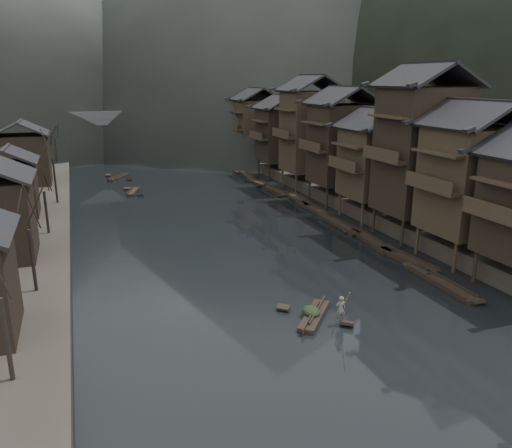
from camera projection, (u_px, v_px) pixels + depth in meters
name	position (u px, v px, depth m)	size (l,w,h in m)	color
water	(275.00, 280.00, 38.89)	(300.00, 300.00, 0.00)	black
right_bank	(376.00, 164.00, 86.17)	(40.00, 200.00, 1.80)	#2D2823
stilt_houses	(350.00, 133.00, 59.49)	(9.00, 67.60, 16.79)	black
left_houses	(5.00, 179.00, 48.76)	(8.10, 53.20, 8.73)	black
bare_trees	(45.00, 164.00, 54.60)	(3.84, 71.54, 7.68)	black
moored_sampans	(285.00, 196.00, 65.98)	(2.95, 72.73, 0.47)	black
midriver_boats	(133.00, 169.00, 85.20)	(9.02, 39.46, 0.45)	black
stone_bridge	(144.00, 129.00, 102.44)	(40.00, 6.00, 9.00)	#4C4C4F
hero_sampan	(314.00, 315.00, 32.68)	(3.95, 4.45, 0.44)	black
cargo_heap	(311.00, 307.00, 32.64)	(1.12, 1.47, 0.67)	black
boatman	(341.00, 306.00, 31.52)	(0.64, 0.42, 1.77)	slate
bamboo_pole	(345.00, 270.00, 30.92)	(0.06, 0.06, 3.91)	#8C7A51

